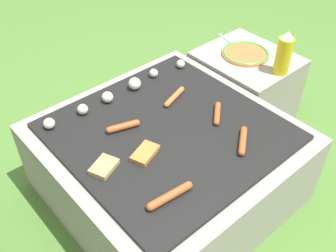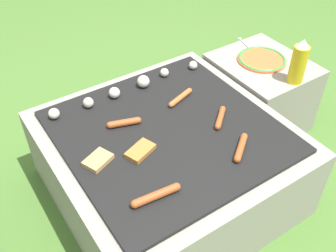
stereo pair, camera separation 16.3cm
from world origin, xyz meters
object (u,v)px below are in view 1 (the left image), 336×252
object	(u,v)px
condiment_bottle	(284,54)
fork_utensil	(228,40)
sausage_front_center	(123,126)
plate_colorful	(245,53)

from	to	relation	value
condiment_bottle	fork_utensil	distance (m)	0.41
sausage_front_center	fork_utensil	world-z (taller)	sausage_front_center
sausage_front_center	fork_utensil	xyz separation A→B (m)	(0.89, 0.22, -0.01)
plate_colorful	fork_utensil	bearing A→B (deg)	75.94
plate_colorful	sausage_front_center	bearing A→B (deg)	-176.19
sausage_front_center	condiment_bottle	world-z (taller)	condiment_bottle
condiment_bottle	sausage_front_center	bearing A→B (deg)	168.71
condiment_bottle	fork_utensil	bearing A→B (deg)	83.81
fork_utensil	sausage_front_center	bearing A→B (deg)	-166.04
sausage_front_center	condiment_bottle	size ratio (longest dim) A/B	0.63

